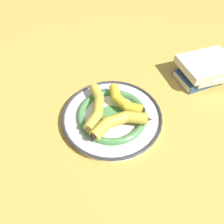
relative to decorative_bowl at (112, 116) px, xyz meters
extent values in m
plane|color=gold|center=(0.02, 0.01, -0.02)|extent=(2.80, 2.80, 0.00)
cylinder|color=white|center=(0.00, 0.00, -0.01)|extent=(0.33, 0.33, 0.02)
torus|color=#4C894C|center=(0.00, 0.00, 0.01)|extent=(0.24, 0.24, 0.02)
cylinder|color=#4C894C|center=(0.00, 0.00, 0.00)|extent=(0.09, 0.09, 0.00)
torus|color=#333338|center=(0.00, 0.00, 0.01)|extent=(0.34, 0.34, 0.01)
cylinder|color=yellow|center=(0.06, 0.05, 0.04)|extent=(0.06, 0.06, 0.03)
cylinder|color=yellow|center=(0.05, 0.00, 0.04)|extent=(0.04, 0.06, 0.03)
cylinder|color=yellow|center=(0.06, -0.05, 0.04)|extent=(0.05, 0.06, 0.03)
sphere|color=yellow|center=(0.05, 0.03, 0.04)|extent=(0.03, 0.03, 0.03)
sphere|color=yellow|center=(0.04, -0.03, 0.04)|extent=(0.03, 0.03, 0.03)
cone|color=#472D19|center=(0.08, 0.07, 0.04)|extent=(0.04, 0.04, 0.03)
sphere|color=black|center=(0.07, -0.07, 0.04)|extent=(0.02, 0.02, 0.02)
cylinder|color=gold|center=(0.03, -0.08, 0.04)|extent=(0.07, 0.08, 0.04)
cylinder|color=gold|center=(-0.02, -0.04, 0.04)|extent=(0.08, 0.06, 0.04)
cylinder|color=gold|center=(-0.08, -0.03, 0.04)|extent=(0.07, 0.05, 0.04)
sphere|color=gold|center=(0.01, -0.06, 0.04)|extent=(0.04, 0.04, 0.04)
sphere|color=gold|center=(-0.05, -0.03, 0.04)|extent=(0.04, 0.04, 0.04)
cone|color=#472D19|center=(0.05, -0.11, 0.04)|extent=(0.04, 0.04, 0.03)
sphere|color=black|center=(-0.12, -0.04, 0.04)|extent=(0.02, 0.02, 0.02)
cylinder|color=gold|center=(-0.08, 0.01, 0.04)|extent=(0.07, 0.05, 0.03)
cylinder|color=gold|center=(-0.02, 0.04, 0.04)|extent=(0.07, 0.07, 0.03)
cylinder|color=gold|center=(0.01, 0.09, 0.04)|extent=(0.06, 0.07, 0.03)
sphere|color=gold|center=(-0.05, 0.02, 0.04)|extent=(0.03, 0.03, 0.03)
sphere|color=gold|center=(0.00, 0.06, 0.04)|extent=(0.03, 0.03, 0.03)
cone|color=#472D19|center=(-0.11, 0.00, 0.04)|extent=(0.04, 0.03, 0.03)
sphere|color=black|center=(0.03, 0.12, 0.04)|extent=(0.02, 0.02, 0.02)
cube|color=#2D4C84|center=(0.41, -0.11, 0.00)|extent=(0.23, 0.19, 0.03)
cube|color=white|center=(0.41, -0.11, 0.00)|extent=(0.22, 0.18, 0.02)
cube|color=silver|center=(0.42, -0.11, 0.02)|extent=(0.21, 0.21, 0.02)
cube|color=white|center=(0.41, -0.11, 0.02)|extent=(0.20, 0.20, 0.02)
cube|color=silver|center=(0.42, -0.11, 0.05)|extent=(0.25, 0.23, 0.03)
cube|color=white|center=(0.41, -0.11, 0.05)|extent=(0.24, 0.22, 0.02)
camera|label=1|loc=(-0.33, -0.33, 0.59)|focal=35.00mm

